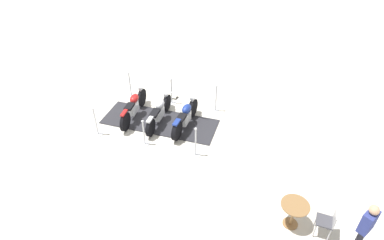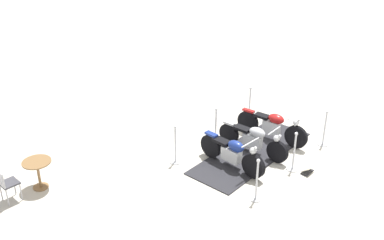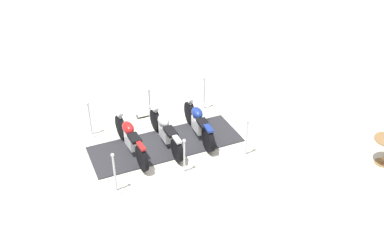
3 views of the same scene
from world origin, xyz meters
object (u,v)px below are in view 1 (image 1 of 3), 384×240
object	(u,v)px
motorcycle_chrome	(159,111)
stanchion_right_mid	(172,95)
stanchion_left_front	(196,147)
stanchion_right_rear	(131,88)
info_placard	(173,96)
cafe_chair_near_table	(328,221)
motorcycle_maroon	(134,106)
stanchion_left_rear	(97,126)
motorcycle_navy	(185,116)
bystander_person	(366,226)
cafe_table	(294,210)
stanchion_right_front	(216,102)
stanchion_left_mid	(144,136)

from	to	relation	value
motorcycle_chrome	stanchion_right_mid	distance (m)	1.29
stanchion_right_mid	stanchion_left_front	xyz separation A→B (m)	(2.89, 1.34, 0.00)
stanchion_right_mid	stanchion_right_rear	xyz separation A→B (m)	(-0.29, -1.76, -0.00)
info_placard	cafe_chair_near_table	distance (m)	7.60
motorcycle_chrome	stanchion_right_mid	size ratio (longest dim) A/B	1.99
motorcycle_maroon	stanchion_left_rear	world-z (taller)	stanchion_left_rear
motorcycle_chrome	stanchion_left_front	xyz separation A→B (m)	(1.62, 1.54, -0.10)
stanchion_left_front	cafe_chair_near_table	bearing A→B (deg)	55.92
stanchion_right_mid	motorcycle_navy	bearing A→B (deg)	28.51
stanchion_right_rear	bystander_person	xyz separation A→B (m)	(6.01, 7.32, 0.66)
motorcycle_chrome	motorcycle_maroon	world-z (taller)	motorcycle_maroon
cafe_table	stanchion_left_front	bearing A→B (deg)	-128.74
stanchion_left_rear	cafe_chair_near_table	bearing A→B (deg)	67.12
info_placard	bystander_person	distance (m)	8.36
stanchion_right_front	bystander_person	bearing A→B (deg)	34.90
motorcycle_chrome	bystander_person	xyz separation A→B (m)	(4.46, 5.76, 0.55)
cafe_table	motorcycle_navy	bearing A→B (deg)	-137.75
info_placard	motorcycle_navy	bearing A→B (deg)	-56.31
stanchion_right_mid	stanchion_left_mid	distance (m)	2.63
stanchion_left_rear	stanchion_left_front	xyz separation A→B (m)	(0.57, 3.52, -0.00)
cafe_chair_near_table	stanchion_right_front	bearing A→B (deg)	-44.58
stanchion_left_mid	stanchion_right_front	bearing A→B (deg)	136.69
motorcycle_navy	cafe_table	xyz separation A→B (m)	(3.69, 3.36, 0.10)
motorcycle_chrome	stanchion_left_rear	size ratio (longest dim) A/B	1.98
stanchion_right_mid	stanchion_right_rear	bearing A→B (deg)	-99.22
stanchion_left_front	bystander_person	distance (m)	5.13
cafe_table	stanchion_right_front	bearing A→B (deg)	-153.89
stanchion_right_rear	stanchion_right_front	xyz separation A→B (m)	(0.57, 3.52, 0.06)
cafe_chair_near_table	stanchion_left_mid	bearing A→B (deg)	-13.70
motorcycle_maroon	cafe_table	xyz separation A→B (m)	(4.03, 5.33, 0.07)
bystander_person	motorcycle_chrome	bearing A→B (deg)	4.46
cafe_chair_near_table	stanchion_right_mid	bearing A→B (deg)	-33.95
info_placard	cafe_table	xyz separation A→B (m)	(5.53, 4.19, 0.50)
stanchion_left_front	stanchion_left_mid	xyz separation A→B (m)	(-0.29, -1.76, -0.01)
stanchion_right_mid	cafe_table	bearing A→B (deg)	38.87
stanchion_left_mid	bystander_person	bearing A→B (deg)	62.40
stanchion_left_rear	cafe_table	bearing A→B (deg)	65.98
stanchion_right_rear	stanchion_left_rear	size ratio (longest dim) A/B	0.97
stanchion_right_mid	bystander_person	world-z (taller)	bystander_person
stanchion_left_rear	stanchion_right_mid	bearing A→B (deg)	136.69
stanchion_left_front	cafe_table	bearing A→B (deg)	51.26
stanchion_right_mid	stanchion_right_rear	world-z (taller)	stanchion_right_mid
stanchion_left_front	stanchion_left_mid	bearing A→B (deg)	-99.22
stanchion_left_mid	motorcycle_chrome	bearing A→B (deg)	170.80
cafe_table	cafe_chair_near_table	distance (m)	0.82
stanchion_right_front	info_placard	distance (m)	1.97
stanchion_right_mid	cafe_chair_near_table	world-z (taller)	stanchion_right_mid
cafe_chair_near_table	stanchion_right_rear	bearing A→B (deg)	-26.74
stanchion_right_rear	cafe_table	size ratio (longest dim) A/B	1.44
stanchion_right_rear	stanchion_left_front	bearing A→B (deg)	44.33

